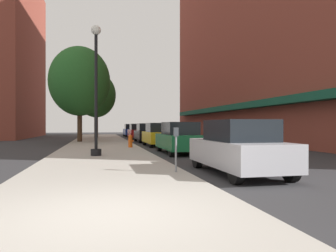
{
  "coord_description": "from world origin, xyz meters",
  "views": [
    {
      "loc": [
        -0.17,
        -5.06,
        1.5
      ],
      "look_at": [
        5.41,
        20.4,
        1.43
      ],
      "focal_mm": 33.98,
      "sensor_mm": 36.0,
      "label": 1
    }
  ],
  "objects": [
    {
      "name": "lamppost",
      "position": [
        -0.28,
        9.65,
        3.2
      ],
      "size": [
        0.48,
        0.48,
        5.9
      ],
      "color": "black",
      "rests_on": "sidewalk_slab"
    },
    {
      "name": "car_blue",
      "position": [
        4.0,
        36.7,
        0.81
      ],
      "size": [
        1.8,
        4.3,
        1.66
      ],
      "rotation": [
        0.0,
        0.0,
        -0.01
      ],
      "color": "black",
      "rests_on": "ground"
    },
    {
      "name": "car_silver",
      "position": [
        4.0,
        3.96,
        0.81
      ],
      "size": [
        1.8,
        4.3,
        1.66
      ],
      "rotation": [
        0.0,
        0.0,
        0.0
      ],
      "color": "black",
      "rests_on": "ground"
    },
    {
      "name": "car_black",
      "position": [
        4.0,
        22.83,
        0.81
      ],
      "size": [
        1.8,
        4.3,
        1.66
      ],
      "rotation": [
        0.0,
        0.0,
        -0.0
      ],
      "color": "black",
      "rests_on": "ground"
    },
    {
      "name": "building_far_background",
      "position": [
        -11.01,
        37.0,
        9.98
      ],
      "size": [
        6.8,
        18.0,
        20.0
      ],
      "color": "brown",
      "rests_on": "ground"
    },
    {
      "name": "tree_mid",
      "position": [
        -0.42,
        29.81,
        4.73
      ],
      "size": [
        4.19,
        4.19,
        7.04
      ],
      "color": "#4C3823",
      "rests_on": "sidewalk_slab"
    },
    {
      "name": "sidewalk_slab",
      "position": [
        0.0,
        19.0,
        0.06
      ],
      "size": [
        4.8,
        50.0,
        0.12
      ],
      "primitive_type": "cube",
      "color": "#A8A399",
      "rests_on": "ground"
    },
    {
      "name": "ground_plane",
      "position": [
        4.0,
        18.0,
        0.0
      ],
      "size": [
        90.0,
        90.0,
        0.0
      ],
      "primitive_type": "plane",
      "color": "#2D2D30"
    },
    {
      "name": "fire_hydrant",
      "position": [
        1.77,
        14.72,
        0.52
      ],
      "size": [
        0.33,
        0.26,
        0.79
      ],
      "color": "#E05614",
      "rests_on": "sidewalk_slab"
    },
    {
      "name": "tree_near",
      "position": [
        -1.72,
        22.69,
        5.2
      ],
      "size": [
        5.08,
        5.08,
        8.01
      ],
      "color": "#422D1E",
      "rests_on": "sidewalk_slab"
    },
    {
      "name": "car_green",
      "position": [
        4.0,
        11.15,
        0.81
      ],
      "size": [
        1.8,
        4.3,
        1.66
      ],
      "rotation": [
        0.0,
        0.0,
        0.01
      ],
      "color": "black",
      "rests_on": "ground"
    },
    {
      "name": "car_yellow",
      "position": [
        4.0,
        17.14,
        0.81
      ],
      "size": [
        1.8,
        4.3,
        1.66
      ],
      "rotation": [
        0.0,
        0.0,
        -0.04
      ],
      "color": "black",
      "rests_on": "ground"
    },
    {
      "name": "car_red",
      "position": [
        4.0,
        29.55,
        0.81
      ],
      "size": [
        1.8,
        4.3,
        1.66
      ],
      "rotation": [
        0.0,
        0.0,
        -0.03
      ],
      "color": "black",
      "rests_on": "ground"
    },
    {
      "name": "parking_meter_near",
      "position": [
        2.05,
        3.98,
        0.95
      ],
      "size": [
        0.14,
        0.09,
        1.31
      ],
      "color": "slate",
      "rests_on": "sidewalk_slab"
    }
  ]
}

